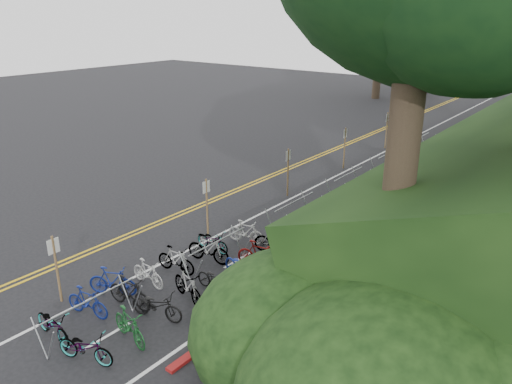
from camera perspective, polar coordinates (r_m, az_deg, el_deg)
The scene contains 9 objects.
ground at distance 19.02m, azimuth -17.32°, elevation -9.19°, with size 120.00×120.00×0.00m, color black.
road_markings at distance 25.09m, azimuth 2.50°, elevation -0.99°, with size 7.47×80.00×0.01m.
red_curb at distance 24.38m, azimuth 14.90°, elevation -2.20°, with size 0.25×28.00×0.10m, color maroon.
bike_rack_front at distance 15.58m, azimuth -18.41°, elevation -12.57°, with size 1.15×3.13×1.18m.
bike_racks_rest at distance 26.01m, azimuth 10.51°, elevation 1.44°, with size 1.14×23.00×1.17m.
signpost_near at distance 17.34m, azimuth -21.87°, elevation -7.71°, with size 0.08×0.40×2.35m.
signposts_rest at distance 27.78m, azimuth 7.17°, elevation 4.07°, with size 0.08×18.40×2.50m.
bike_front at distance 17.54m, azimuth -16.08°, elevation -9.77°, with size 1.71×0.48×1.03m, color navy.
bike_valet at distance 17.31m, azimuth -8.32°, elevation -9.62°, with size 3.28×10.21×1.09m.
Camera 1 is at (14.09, -9.07, 9.00)m, focal length 35.00 mm.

